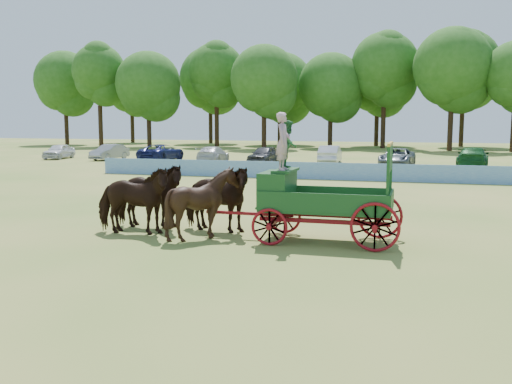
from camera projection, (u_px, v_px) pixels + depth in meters
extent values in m
plane|color=#A58E4A|center=(198.00, 235.00, 18.01)|extent=(160.00, 160.00, 0.00)
imported|color=black|center=(132.00, 200.00, 18.06)|extent=(2.69, 1.40, 2.19)
imported|color=black|center=(148.00, 196.00, 19.11)|extent=(2.67, 1.34, 2.19)
imported|color=black|center=(203.00, 203.00, 17.41)|extent=(2.14, 1.94, 2.20)
imported|color=black|center=(216.00, 199.00, 18.45)|extent=(2.75, 1.57, 2.19)
cube|color=maroon|center=(277.00, 220.00, 17.39)|extent=(0.12, 2.00, 0.12)
cube|color=maroon|center=(377.00, 225.00, 16.56)|extent=(0.12, 2.00, 0.12)
cube|color=maroon|center=(323.00, 221.00, 16.44)|extent=(3.80, 0.10, 0.12)
cube|color=maroon|center=(329.00, 215.00, 17.49)|extent=(3.80, 0.10, 0.12)
cube|color=maroon|center=(249.00, 214.00, 17.62)|extent=(2.80, 0.09, 0.09)
cube|color=#184922|center=(326.00, 209.00, 16.93)|extent=(3.80, 1.80, 0.10)
cube|color=#184922|center=(322.00, 203.00, 16.05)|extent=(3.80, 0.06, 0.55)
cube|color=#184922|center=(331.00, 195.00, 17.73)|extent=(3.80, 0.06, 0.55)
cube|color=#184922|center=(391.00, 201.00, 16.37)|extent=(0.06, 1.80, 0.55)
cube|color=#184922|center=(277.00, 189.00, 17.27)|extent=(0.85, 1.70, 1.05)
cube|color=#184922|center=(286.00, 170.00, 17.13)|extent=(0.55, 1.50, 0.08)
cube|color=#184922|center=(265.00, 195.00, 17.40)|extent=(0.10, 1.60, 0.65)
cube|color=#184922|center=(271.00, 205.00, 17.39)|extent=(0.55, 1.60, 0.06)
cube|color=#184922|center=(388.00, 182.00, 15.55)|extent=(0.08, 0.08, 1.80)
cube|color=#184922|center=(391.00, 176.00, 17.08)|extent=(0.08, 0.08, 1.80)
cube|color=#184922|center=(390.00, 158.00, 16.24)|extent=(0.07, 1.75, 0.75)
cube|color=gold|center=(390.00, 144.00, 16.19)|extent=(0.08, 1.80, 0.09)
cube|color=gold|center=(388.00, 158.00, 16.25)|extent=(0.02, 1.30, 0.12)
torus|color=maroon|center=(269.00, 227.00, 16.49)|extent=(1.09, 0.09, 1.09)
torus|color=maroon|center=(284.00, 216.00, 18.30)|extent=(1.09, 0.09, 1.09)
torus|color=maroon|center=(375.00, 227.00, 15.65)|extent=(1.39, 0.09, 1.39)
torus|color=maroon|center=(380.00, 216.00, 17.46)|extent=(1.39, 0.09, 1.39)
imported|color=#C395A5|center=(283.00, 141.00, 16.68)|extent=(0.41, 0.62, 1.69)
imported|color=#24602D|center=(288.00, 144.00, 17.37)|extent=(0.55, 0.71, 1.46)
cube|color=blue|center=(291.00, 170.00, 35.38)|extent=(26.00, 0.08, 1.05)
imported|color=silver|center=(59.00, 151.00, 53.57)|extent=(2.20, 4.30, 1.40)
imported|color=gray|center=(110.00, 152.00, 52.18)|extent=(1.94, 4.40, 1.41)
imported|color=navy|center=(161.00, 152.00, 51.05)|extent=(2.73, 5.42, 1.47)
imported|color=silver|center=(213.00, 154.00, 49.04)|extent=(2.22, 4.83, 1.37)
imported|color=#333338|center=(264.00, 155.00, 47.08)|extent=(2.17, 4.54, 1.50)
imported|color=silver|center=(330.00, 154.00, 47.75)|extent=(1.78, 4.63, 1.50)
imported|color=slate|center=(397.00, 157.00, 44.93)|extent=(2.92, 5.33, 1.41)
imported|color=#144C1E|center=(473.00, 157.00, 43.27)|extent=(2.83, 5.70, 1.59)
cylinder|color=#382314|center=(67.00, 127.00, 84.67)|extent=(0.60, 0.60, 5.08)
sphere|color=#235316|center=(65.00, 81.00, 83.81)|extent=(8.72, 8.72, 8.72)
cylinder|color=#382314|center=(101.00, 126.00, 78.80)|extent=(0.60, 0.60, 5.60)
sphere|color=#235316|center=(99.00, 71.00, 77.85)|extent=(7.22, 7.22, 7.22)
cylinder|color=#382314|center=(149.00, 130.00, 76.63)|extent=(0.60, 0.60, 4.55)
sphere|color=#235316|center=(148.00, 84.00, 75.86)|extent=(8.66, 8.66, 8.66)
cylinder|color=#382314|center=(217.00, 126.00, 78.37)|extent=(0.60, 0.60, 5.56)
sphere|color=#235316|center=(216.00, 71.00, 77.43)|extent=(7.67, 7.67, 7.67)
cylinder|color=#382314|center=(264.00, 130.00, 71.87)|extent=(0.60, 0.60, 4.76)
sphere|color=#235316|center=(264.00, 78.00, 71.06)|extent=(8.44, 8.44, 8.44)
cylinder|color=#382314|center=(330.00, 131.00, 74.78)|extent=(0.60, 0.60, 4.40)
sphere|color=#235316|center=(331.00, 85.00, 74.04)|extent=(8.46, 8.46, 8.46)
cylinder|color=#382314|center=(383.00, 126.00, 73.30)|extent=(0.60, 0.60, 5.68)
sphere|color=#235316|center=(385.00, 66.00, 72.34)|extent=(8.58, 8.58, 8.58)
cylinder|color=#382314|center=(450.00, 128.00, 67.03)|extent=(0.60, 0.60, 5.33)
sphere|color=#235316|center=(453.00, 66.00, 66.13)|extent=(9.08, 9.08, 9.08)
cylinder|color=#382314|center=(132.00, 128.00, 91.70)|extent=(0.60, 0.60, 4.78)
sphere|color=#235316|center=(131.00, 87.00, 90.89)|extent=(7.65, 7.65, 7.65)
cylinder|color=#382314|center=(211.00, 126.00, 88.61)|extent=(0.60, 0.60, 5.47)
sphere|color=#235316|center=(210.00, 78.00, 87.69)|extent=(9.45, 9.45, 9.45)
cylinder|color=#382314|center=(280.00, 129.00, 83.17)|extent=(0.60, 0.60, 4.57)
sphere|color=#235316|center=(280.00, 87.00, 82.40)|extent=(9.92, 9.92, 9.92)
cylinder|color=#382314|center=(376.00, 128.00, 80.01)|extent=(0.60, 0.60, 4.90)
sphere|color=#235316|center=(378.00, 81.00, 79.18)|extent=(8.53, 8.53, 8.53)
cylinder|color=#382314|center=(462.00, 125.00, 77.50)|extent=(0.60, 0.60, 5.89)
sphere|color=#235316|center=(464.00, 66.00, 76.50)|extent=(9.52, 9.52, 9.52)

